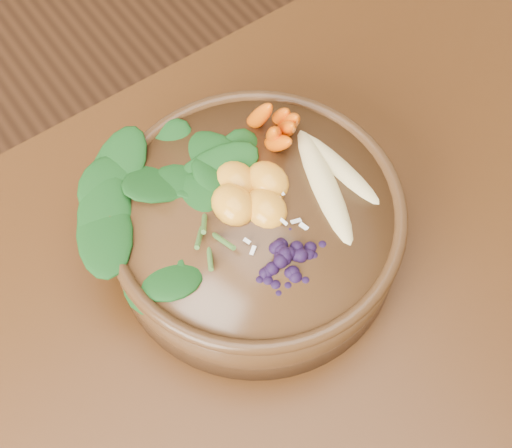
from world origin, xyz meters
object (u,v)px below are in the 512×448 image
object	(u,v)px
dining_table	(304,421)
carrot_cluster	(273,107)
stoneware_bowl	(256,229)
banana_halves	(333,169)
mandarin_cluster	(250,185)
blueberry_pile	(286,249)
kale_heap	(188,164)

from	to	relation	value
dining_table	carrot_cluster	distance (m)	0.35
stoneware_bowl	banana_halves	xyz separation A→B (m)	(0.09, -0.01, 0.06)
dining_table	stoneware_bowl	world-z (taller)	stoneware_bowl
banana_halves	mandarin_cluster	size ratio (longest dim) A/B	1.72
carrot_cluster	mandarin_cluster	distance (m)	0.09
carrot_cluster	stoneware_bowl	bearing A→B (deg)	-123.69
stoneware_bowl	carrot_cluster	xyz separation A→B (m)	(0.07, 0.07, 0.08)
dining_table	banana_halves	world-z (taller)	banana_halves
banana_halves	mandarin_cluster	bearing A→B (deg)	170.25
dining_table	stoneware_bowl	size ratio (longest dim) A/B	5.22
carrot_cluster	mandarin_cluster	bearing A→B (deg)	-129.81
blueberry_pile	mandarin_cluster	bearing A→B (deg)	78.81
carrot_cluster	mandarin_cluster	size ratio (longest dim) A/B	0.87
banana_halves	stoneware_bowl	bearing A→B (deg)	-177.26
mandarin_cluster	blueberry_pile	xyz separation A→B (m)	(-0.02, -0.08, 0.00)
dining_table	blueberry_pile	size ratio (longest dim) A/B	11.30
carrot_cluster	mandarin_cluster	xyz separation A→B (m)	(-0.06, -0.05, -0.03)
mandarin_cluster	stoneware_bowl	bearing A→B (deg)	-108.26
stoneware_bowl	kale_heap	xyz separation A→B (m)	(-0.03, 0.07, 0.06)
mandarin_cluster	blueberry_pile	bearing A→B (deg)	-101.19
dining_table	mandarin_cluster	bearing A→B (deg)	71.78
stoneware_bowl	kale_heap	world-z (taller)	kale_heap
kale_heap	mandarin_cluster	xyz separation A→B (m)	(0.04, -0.05, -0.01)
stoneware_bowl	blueberry_pile	size ratio (longest dim) A/B	2.16
banana_halves	blueberry_pile	distance (m)	0.11
dining_table	carrot_cluster	world-z (taller)	carrot_cluster
dining_table	stoneware_bowl	distance (m)	0.22
mandarin_cluster	blueberry_pile	size ratio (longest dim) A/B	0.69
mandarin_cluster	dining_table	bearing A→B (deg)	-108.22
stoneware_bowl	banana_halves	world-z (taller)	banana_halves
carrot_cluster	banana_halves	world-z (taller)	carrot_cluster
banana_halves	mandarin_cluster	distance (m)	0.09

